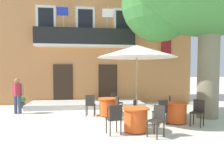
% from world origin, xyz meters
% --- Properties ---
extents(ground_plane, '(120.00, 120.00, 0.00)m').
position_xyz_m(ground_plane, '(0.00, 0.00, 0.00)').
color(ground_plane, silver).
extents(building_facade, '(13.00, 5.09, 7.50)m').
position_xyz_m(building_facade, '(-0.83, 6.99, 3.75)').
color(building_facade, '#CC844C').
rests_on(building_facade, ground).
extents(entrance_step_platform, '(5.99, 2.11, 0.25)m').
position_xyz_m(entrance_step_platform, '(-0.83, 3.94, 0.12)').
color(entrance_step_platform, silver).
rests_on(entrance_step_platform, ground).
extents(cafe_table_near_tree, '(0.86, 0.86, 0.76)m').
position_xyz_m(cafe_table_near_tree, '(0.66, -1.13, 0.39)').
color(cafe_table_near_tree, '#EA561E').
rests_on(cafe_table_near_tree, ground).
extents(cafe_chair_near_tree_0, '(0.53, 0.53, 0.91)m').
position_xyz_m(cafe_chair_near_tree_0, '(0.91, -0.42, 0.53)').
color(cafe_chair_near_tree_0, '#2D2823').
rests_on(cafe_chair_near_tree_0, ground).
extents(cafe_chair_near_tree_1, '(0.48, 0.48, 0.91)m').
position_xyz_m(cafe_chair_near_tree_1, '(-0.05, -1.38, 0.53)').
color(cafe_chair_near_tree_1, '#2D2823').
rests_on(cafe_chair_near_tree_1, ground).
extents(cafe_chair_near_tree_2, '(0.56, 0.56, 0.91)m').
position_xyz_m(cafe_chair_near_tree_2, '(1.16, -1.70, 0.53)').
color(cafe_chair_near_tree_2, '#2D2823').
rests_on(cafe_chair_near_tree_2, ground).
extents(cafe_table_middle, '(0.86, 0.86, 0.76)m').
position_xyz_m(cafe_table_middle, '(2.41, -0.21, 0.39)').
color(cafe_table_middle, '#EA561E').
rests_on(cafe_table_middle, ground).
extents(cafe_chair_middle_0, '(0.57, 0.57, 0.91)m').
position_xyz_m(cafe_chair_middle_0, '(2.98, -0.71, 0.53)').
color(cafe_chair_middle_0, '#2D2823').
rests_on(cafe_chair_middle_0, ground).
extents(cafe_chair_middle_1, '(0.51, 0.51, 0.91)m').
position_xyz_m(cafe_chair_middle_1, '(2.57, 0.52, 0.53)').
color(cafe_chair_middle_1, '#2D2823').
rests_on(cafe_chair_middle_1, ground).
extents(cafe_chair_middle_2, '(0.50, 0.50, 0.91)m').
position_xyz_m(cafe_chair_middle_2, '(1.72, -0.52, 0.53)').
color(cafe_chair_middle_2, '#2D2823').
rests_on(cafe_chair_middle_2, ground).
extents(cafe_table_front, '(0.86, 0.86, 0.76)m').
position_xyz_m(cafe_table_front, '(0.07, 1.36, 0.39)').
color(cafe_table_front, '#EA561E').
rests_on(cafe_table_front, ground).
extents(cafe_chair_front_0, '(0.56, 0.56, 0.91)m').
position_xyz_m(cafe_chair_front_0, '(0.49, 1.98, 0.53)').
color(cafe_chair_front_0, '#2D2823').
rests_on(cafe_chair_front_0, ground).
extents(cafe_chair_front_1, '(0.46, 0.46, 0.91)m').
position_xyz_m(cafe_chair_front_1, '(-0.68, 1.40, 0.53)').
color(cafe_chair_front_1, '#2D2823').
rests_on(cafe_chair_front_1, ground).
extents(cafe_chair_front_2, '(0.45, 0.45, 0.91)m').
position_xyz_m(cafe_chair_front_2, '(0.24, 0.62, 0.53)').
color(cafe_chair_front_2, '#2D2823').
rests_on(cafe_chair_front_2, ground).
extents(cafe_umbrella, '(2.90, 2.90, 2.85)m').
position_xyz_m(cafe_umbrella, '(0.98, 0.02, 2.61)').
color(cafe_umbrella, '#997A56').
rests_on(cafe_umbrella, ground).
extents(ground_planter_left, '(0.43, 0.43, 0.59)m').
position_xyz_m(ground_planter_left, '(-4.17, 3.93, 0.33)').
color(ground_planter_left, '#47423D').
rests_on(ground_planter_left, ground).
extents(pedestrian_near_entrance, '(0.53, 0.40, 1.59)m').
position_xyz_m(pedestrian_near_entrance, '(-3.90, 2.38, 0.90)').
color(pedestrian_near_entrance, '#384260').
rests_on(pedestrian_near_entrance, ground).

